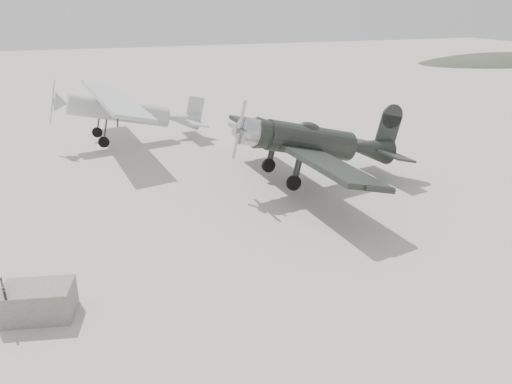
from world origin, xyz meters
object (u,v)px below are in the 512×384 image
(lowwing_monoplane, at_px, (317,142))
(equipment_block, at_px, (38,302))
(highwing_monoplane, at_px, (125,107))
(sign_board, at_px, (5,299))

(lowwing_monoplane, bearing_deg, equipment_block, -152.44)
(highwing_monoplane, distance_m, equipment_block, 17.32)
(sign_board, bearing_deg, equipment_block, -11.72)
(lowwing_monoplane, height_order, highwing_monoplane, lowwing_monoplane)
(highwing_monoplane, height_order, sign_board, highwing_monoplane)
(sign_board, bearing_deg, lowwing_monoplane, 17.34)
(lowwing_monoplane, bearing_deg, highwing_monoplane, 122.58)
(lowwing_monoplane, xyz_separation_m, highwing_monoplane, (-7.19, 10.02, 0.17))
(lowwing_monoplane, relative_size, equipment_block, 6.48)
(highwing_monoplane, distance_m, sign_board, 17.49)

